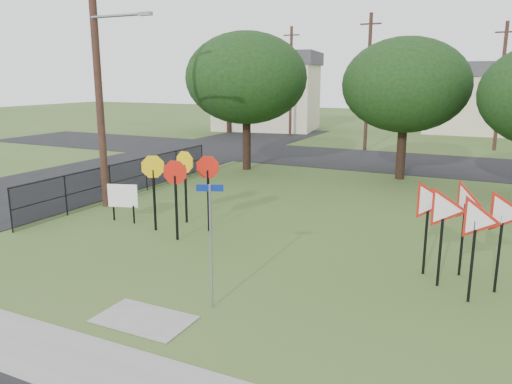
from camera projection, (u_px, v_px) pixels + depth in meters
ground at (205, 279)px, 12.44m from camera, size 140.00×140.00×0.00m
sidewalk at (79, 363)px, 8.76m from camera, size 30.00×1.60×0.02m
street_left at (111, 172)px, 26.33m from camera, size 8.00×50.00×0.02m
street_far at (381, 161)px, 29.94m from camera, size 60.00×8.00×0.02m
curb_pad at (144, 319)px, 10.34m from camera, size 2.00×1.20×0.02m
street_name_sign at (211, 238)px, 10.55m from camera, size 0.53×0.24×2.75m
stop_sign_cluster at (181, 175)px, 15.95m from camera, size 2.31×1.92×2.50m
yield_sign_cluster at (462, 213)px, 11.66m from camera, size 2.74×2.17×2.47m
info_board at (123, 197)px, 17.16m from camera, size 1.02×0.37×1.33m
utility_pole_main at (98, 69)px, 18.30m from camera, size 3.55×0.33×10.00m
far_pole_a at (368, 82)px, 33.27m from camera, size 1.40×0.24×9.00m
far_pole_b at (501, 86)px, 33.40m from camera, size 1.40×0.24×8.50m
far_pole_c at (291, 81)px, 41.95m from camera, size 1.40×0.24×9.00m
fence_run at (129, 178)px, 20.99m from camera, size 0.05×11.55×1.50m
house_left at (268, 91)px, 47.37m from camera, size 10.58×8.88×7.20m
house_mid at (476, 97)px, 45.03m from camera, size 8.40×8.40×6.20m
tree_near_left at (246, 78)px, 26.17m from camera, size 6.40×6.40×7.27m
tree_near_mid at (406, 85)px, 23.69m from camera, size 6.00×6.00×6.80m
tree_far_left at (228, 74)px, 44.39m from camera, size 6.80×6.80×7.73m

